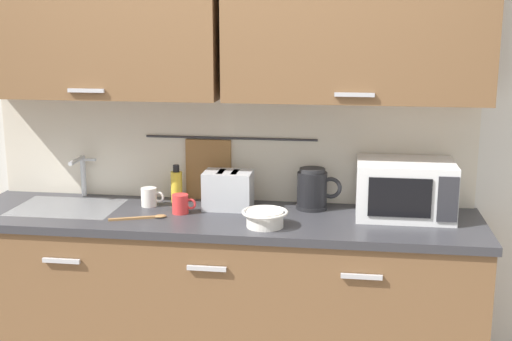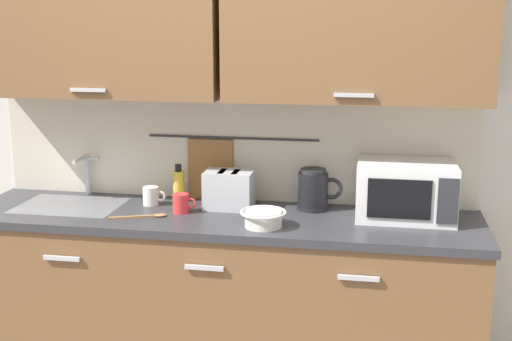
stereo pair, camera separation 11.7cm
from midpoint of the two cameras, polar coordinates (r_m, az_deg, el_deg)
The scene contains 11 objects.
counter_unit at distance 3.45m, azimuth -2.19°, elevation -10.81°, with size 2.53×0.64×0.90m.
back_wall_assembly at distance 3.40m, azimuth -1.33°, elevation 7.50°, with size 3.70×0.41×2.50m.
sink_faucet at distance 3.71m, azimuth -13.38°, elevation 0.10°, with size 0.09×0.17×0.22m.
microwave at distance 3.29m, azimuth 13.58°, elevation -1.64°, with size 0.46×0.35×0.27m.
electric_kettle at distance 3.37m, azimuth 5.92°, elevation -1.64°, with size 0.23×0.16×0.21m.
dish_soap_bottle at distance 3.52m, azimuth -5.64°, elevation -1.23°, with size 0.06×0.06×0.20m.
mug_near_sink at distance 3.32m, azimuth -5.35°, elevation -2.78°, with size 0.12×0.08×0.09m.
mixing_bowl at distance 3.08m, azimuth 1.72°, elevation -4.00°, with size 0.21×0.21×0.08m.
toaster at distance 3.37m, azimuth -1.31°, elevation -1.63°, with size 0.26×0.17×0.19m.
mug_by_kettle at distance 3.47m, azimuth -7.92°, elevation -2.16°, with size 0.12×0.08×0.09m.
wooden_spoon at distance 3.27m, azimuth -8.38°, elevation -3.86°, with size 0.27×0.13×0.01m.
Camera 2 is at (0.74, -2.77, 1.83)m, focal length 47.16 mm.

